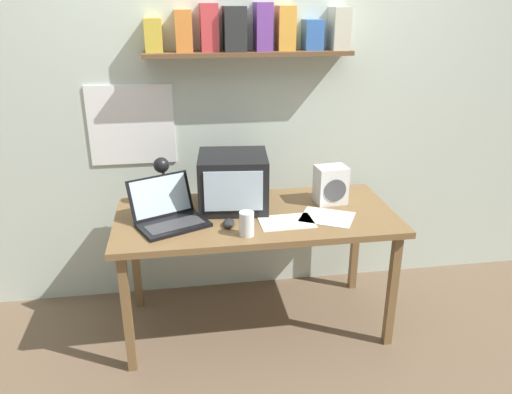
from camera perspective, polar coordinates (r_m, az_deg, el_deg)
ground_plane at (r=3.11m, az=-0.00°, el=-14.12°), size 12.00×12.00×0.00m
back_wall at (r=3.05m, az=-1.47°, el=12.06°), size 5.60×0.24×2.60m
corner_desk at (r=2.78m, az=-0.00°, el=-3.11°), size 1.54×0.72×0.72m
crt_monitor at (r=2.80m, az=-2.63°, el=1.82°), size 0.41×0.40×0.31m
laptop at (r=2.67m, az=-10.05°, el=-1.71°), size 0.44×0.42×0.23m
desk_lamp at (r=2.86m, az=-10.65°, el=2.62°), size 0.11×0.15×0.29m
juice_glass at (r=2.49m, az=-1.07°, el=-3.21°), size 0.07×0.07×0.13m
space_heater at (r=2.90m, az=8.55°, el=1.40°), size 0.19×0.15×0.22m
computer_mouse at (r=2.61m, az=-3.12°, el=-3.01°), size 0.07×0.11×0.03m
loose_paper_near_monitor at (r=2.74m, az=8.13°, el=-2.29°), size 0.35×0.32×0.00m
open_notebook at (r=2.66m, az=3.52°, el=-2.86°), size 0.29×0.20×0.00m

